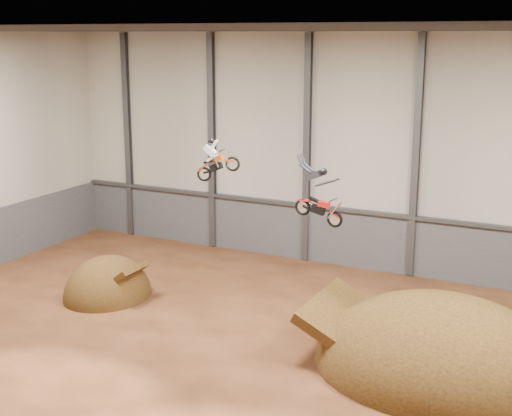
% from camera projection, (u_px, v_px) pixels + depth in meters
% --- Properties ---
extents(floor, '(40.00, 40.00, 0.00)m').
position_uv_depth(floor, '(243.00, 366.00, 30.56)').
color(floor, '#472413').
rests_on(floor, ground).
extents(back_wall, '(40.00, 0.10, 14.00)m').
position_uv_depth(back_wall, '(361.00, 153.00, 41.93)').
color(back_wall, beige).
rests_on(back_wall, ground).
extents(ceiling, '(40.00, 40.00, 0.00)m').
position_uv_depth(ceiling, '(242.00, 30.00, 27.23)').
color(ceiling, black).
rests_on(ceiling, back_wall).
extents(lower_band_back, '(39.80, 0.18, 3.50)m').
position_uv_depth(lower_band_back, '(357.00, 239.00, 43.09)').
color(lower_band_back, '#54565B').
rests_on(lower_band_back, ground).
extents(steel_rail, '(39.80, 0.35, 0.20)m').
position_uv_depth(steel_rail, '(357.00, 211.00, 42.53)').
color(steel_rail, '#47494F').
rests_on(steel_rail, lower_band_back).
extents(steel_column_0, '(0.40, 0.36, 13.90)m').
position_uv_depth(steel_column_0, '(128.00, 136.00, 49.00)').
color(steel_column_0, '#47494F').
rests_on(steel_column_0, ground).
extents(steel_column_1, '(0.40, 0.36, 13.90)m').
position_uv_depth(steel_column_1, '(212.00, 143.00, 46.10)').
color(steel_column_1, '#47494F').
rests_on(steel_column_1, ground).
extents(steel_column_2, '(0.40, 0.36, 13.90)m').
position_uv_depth(steel_column_2, '(307.00, 150.00, 43.20)').
color(steel_column_2, '#47494F').
rests_on(steel_column_2, ground).
extents(steel_column_3, '(0.40, 0.36, 13.90)m').
position_uv_depth(steel_column_3, '(416.00, 158.00, 40.31)').
color(steel_column_3, '#47494F').
rests_on(steel_column_3, ground).
extents(takeoff_ramp, '(4.46, 5.14, 4.46)m').
position_uv_depth(takeoff_ramp, '(108.00, 296.00, 38.66)').
color(takeoff_ramp, '#36220D').
rests_on(takeoff_ramp, ground).
extents(landing_ramp, '(10.71, 9.47, 6.18)m').
position_uv_depth(landing_ramp, '(438.00, 368.00, 30.33)').
color(landing_ramp, '#36220D').
rests_on(landing_ramp, ground).
extents(fmx_rider_a, '(2.89, 1.35, 2.66)m').
position_uv_depth(fmx_rider_a, '(221.00, 155.00, 33.00)').
color(fmx_rider_a, '#C34104').
extents(fmx_rider_b, '(3.69, 1.21, 3.28)m').
position_uv_depth(fmx_rider_b, '(317.00, 191.00, 31.21)').
color(fmx_rider_b, red).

